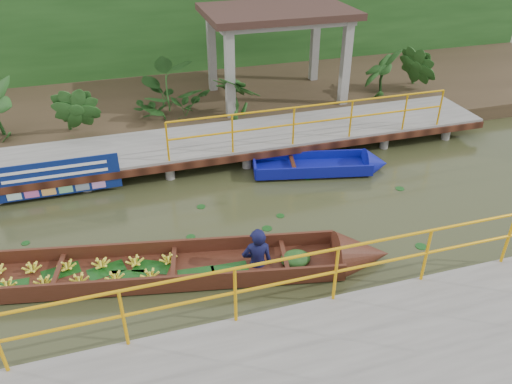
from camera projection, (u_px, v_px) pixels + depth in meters
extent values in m
plane|color=#2D2F17|center=(236.00, 232.00, 10.58)|extent=(80.00, 80.00, 0.00)
cube|color=#322719|center=(178.00, 99.00, 16.59)|extent=(30.00, 8.00, 0.45)
cube|color=slate|center=(202.00, 142.00, 13.18)|extent=(16.00, 2.00, 0.15)
cube|color=black|center=(210.00, 162.00, 12.40)|extent=(16.00, 0.12, 0.18)
cylinder|color=orange|center=(315.00, 105.00, 12.52)|extent=(7.50, 0.05, 0.05)
cylinder|color=orange|center=(314.00, 122.00, 12.75)|extent=(7.50, 0.05, 0.05)
cylinder|color=orange|center=(314.00, 124.00, 12.78)|extent=(0.05, 0.05, 1.00)
cylinder|color=slate|center=(42.00, 188.00, 11.68)|extent=(0.24, 0.24, 0.55)
cylinder|color=slate|center=(46.00, 158.00, 12.99)|extent=(0.24, 0.24, 0.55)
cylinder|color=slate|center=(129.00, 176.00, 12.17)|extent=(0.24, 0.24, 0.55)
cylinder|color=slate|center=(124.00, 148.00, 13.48)|extent=(0.24, 0.24, 0.55)
cylinder|color=slate|center=(209.00, 165.00, 12.67)|extent=(0.24, 0.24, 0.55)
cylinder|color=slate|center=(197.00, 139.00, 13.98)|extent=(0.24, 0.24, 0.55)
cylinder|color=slate|center=(283.00, 155.00, 13.16)|extent=(0.24, 0.24, 0.55)
cylinder|color=slate|center=(265.00, 131.00, 14.47)|extent=(0.24, 0.24, 0.55)
cylinder|color=slate|center=(352.00, 145.00, 13.65)|extent=(0.24, 0.24, 0.55)
cylinder|color=slate|center=(328.00, 123.00, 14.96)|extent=(0.24, 0.24, 0.55)
cylinder|color=slate|center=(416.00, 136.00, 14.15)|extent=(0.24, 0.24, 0.55)
cylinder|color=slate|center=(388.00, 115.00, 15.45)|extent=(0.24, 0.24, 0.55)
cylinder|color=slate|center=(209.00, 165.00, 12.67)|extent=(0.24, 0.24, 0.55)
cube|color=slate|center=(377.00, 367.00, 7.23)|extent=(18.00, 2.40, 0.70)
cylinder|color=orange|center=(351.00, 246.00, 7.47)|extent=(10.00, 0.05, 0.05)
cylinder|color=orange|center=(348.00, 269.00, 7.70)|extent=(10.00, 0.05, 0.05)
cylinder|color=orange|center=(347.00, 272.00, 7.73)|extent=(0.05, 0.05, 1.00)
cube|color=slate|center=(230.00, 78.00, 14.21)|extent=(0.25, 0.25, 2.80)
cube|color=slate|center=(345.00, 67.00, 15.09)|extent=(0.25, 0.25, 2.80)
cube|color=slate|center=(212.00, 55.00, 16.17)|extent=(0.25, 0.25, 2.80)
cube|color=slate|center=(315.00, 47.00, 17.05)|extent=(0.25, 0.25, 2.80)
cube|color=slate|center=(277.00, 18.00, 14.95)|extent=(4.00, 2.60, 0.12)
cube|color=#331F19|center=(277.00, 11.00, 14.85)|extent=(4.40, 3.00, 0.20)
cube|color=#173D13|center=(163.00, 28.00, 17.71)|extent=(30.00, 0.80, 4.00)
cube|color=#3A1C0F|center=(117.00, 275.00, 9.31)|extent=(8.47, 2.63, 0.06)
cube|color=#3A1C0F|center=(120.00, 251.00, 9.68)|extent=(8.28, 1.66, 0.36)
cube|color=#3A1C0F|center=(112.00, 288.00, 8.79)|extent=(8.28, 1.66, 0.36)
cone|color=#3A1C0F|center=(362.00, 255.00, 9.67)|extent=(1.23, 1.19, 1.01)
ellipsoid|color=#173D13|center=(295.00, 259.00, 9.55)|extent=(0.67, 0.57, 0.27)
imported|color=#0E1035|center=(257.00, 230.00, 9.10)|extent=(0.64, 0.47, 1.63)
cube|color=#0C1189|center=(312.00, 168.00, 12.78)|extent=(3.06, 1.48, 0.10)
cube|color=#0C1189|center=(309.00, 156.00, 13.09)|extent=(2.89, 0.68, 0.29)
cube|color=#0C1189|center=(315.00, 173.00, 12.34)|extent=(2.89, 0.68, 0.29)
cube|color=#0C1189|center=(255.00, 166.00, 12.62)|extent=(0.24, 0.88, 0.29)
cone|color=#0C1189|center=(376.00, 164.00, 12.86)|extent=(0.75, 0.93, 0.82)
cube|color=black|center=(293.00, 164.00, 12.66)|extent=(0.28, 0.88, 0.05)
cube|color=navy|center=(57.00, 178.00, 11.43)|extent=(2.84, 0.03, 0.89)
cube|color=white|center=(54.00, 168.00, 11.27)|extent=(2.31, 0.01, 0.07)
cube|color=white|center=(56.00, 176.00, 11.38)|extent=(2.31, 0.01, 0.07)
imported|color=#173D13|center=(74.00, 105.00, 13.50)|extent=(1.24, 1.24, 1.55)
imported|color=#173D13|center=(166.00, 95.00, 14.12)|extent=(1.24, 1.24, 1.55)
imported|color=#173D13|center=(235.00, 88.00, 14.61)|extent=(1.24, 1.24, 1.55)
imported|color=#173D13|center=(387.00, 73.00, 15.84)|extent=(1.24, 1.24, 1.55)
imported|color=#173D13|center=(428.00, 68.00, 16.21)|extent=(1.24, 1.24, 1.55)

